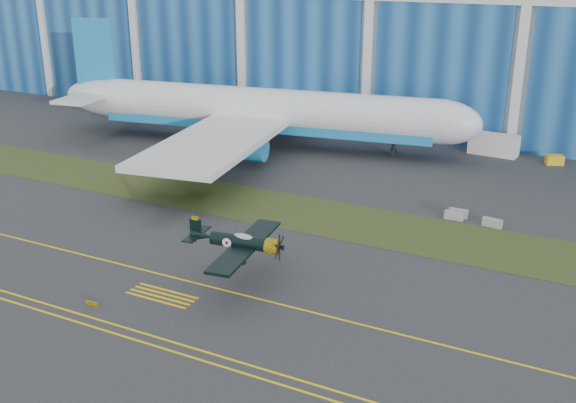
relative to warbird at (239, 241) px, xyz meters
The scene contains 16 objects.
ground 14.30m from the warbird, 13.35° to the left, with size 260.00×260.00×0.00m, color #333539.
grass_median 22.12m from the warbird, 52.04° to the left, with size 260.00×10.00×0.02m, color #475128.
hangar 76.96m from the warbird, 79.86° to the left, with size 220.00×45.70×30.00m.
taxiway_centreline 14.06m from the warbird, ahead, with size 200.00×0.20×0.02m, color yellow.
edge_line_near 17.96m from the warbird, 40.18° to the right, with size 80.00×0.20×0.02m, color yellow.
edge_line_far 17.34m from the warbird, 37.59° to the right, with size 80.00×0.20×0.02m, color yellow.
hold_short_ladder 7.75m from the warbird, 133.06° to the right, with size 6.00×2.40×0.02m, color yellow, non-canonical shape.
guard_board_left 12.85m from the warbird, 134.27° to the right, with size 1.20×0.15×0.35m, color yellow.
warbird is the anchor object (origin of this frame).
jetliner 44.64m from the warbird, 116.09° to the left, with size 76.50×67.84×23.84m.
shipping_container 51.08m from the warbird, 76.94° to the left, with size 6.61×2.64×2.86m, color silver.
tug 52.51m from the warbird, 67.83° to the left, with size 2.18×1.36×1.27m, color gold.
cart 63.99m from the warbird, 134.74° to the left, with size 1.81×1.08×1.08m, color white.
barrier_a 27.19m from the warbird, 61.32° to the left, with size 2.00×0.60×0.90m, color #8F959A.
barrier_b 26.31m from the warbird, 60.87° to the left, with size 2.00×0.60×0.90m, color #A08B99.
barrier_c 28.25m from the warbird, 53.40° to the left, with size 2.00×0.60×0.90m, color #9A938E.
Camera 1 is at (13.63, -47.36, 26.53)m, focal length 42.00 mm.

